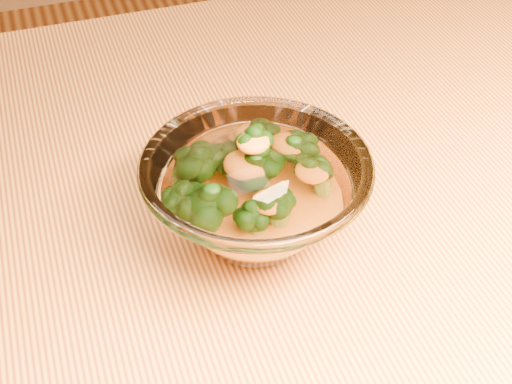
{
  "coord_description": "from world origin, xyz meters",
  "views": [
    {
      "loc": [
        -0.15,
        -0.43,
        1.18
      ],
      "look_at": [
        -0.01,
        -0.02,
        0.8
      ],
      "focal_mm": 50.0,
      "sensor_mm": 36.0,
      "label": 1
    }
  ],
  "objects": [
    {
      "name": "cheese_sauce",
      "position": [
        -0.01,
        -0.02,
        0.78
      ],
      "size": [
        0.1,
        0.1,
        0.03
      ],
      "primitive_type": "ellipsoid",
      "color": "orange",
      "rests_on": "glass_bowl"
    },
    {
      "name": "table",
      "position": [
        0.0,
        0.0,
        0.65
      ],
      "size": [
        1.2,
        0.8,
        0.75
      ],
      "color": "gold",
      "rests_on": "ground"
    },
    {
      "name": "glass_bowl",
      "position": [
        -0.01,
        -0.02,
        0.79
      ],
      "size": [
        0.19,
        0.19,
        0.08
      ],
      "color": "white",
      "rests_on": "table"
    },
    {
      "name": "broccoli_heap",
      "position": [
        -0.02,
        -0.01,
        0.8
      ],
      "size": [
        0.13,
        0.11,
        0.07
      ],
      "color": "black",
      "rests_on": "cheese_sauce"
    }
  ]
}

